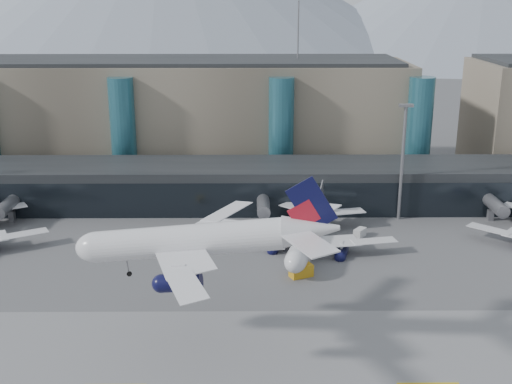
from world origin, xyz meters
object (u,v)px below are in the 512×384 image
veh_d (360,233)px  veh_g (315,233)px  veh_b (192,234)px  lightmast_mid (403,156)px  hero_jet (214,231)px  jet_parked_mid (311,225)px  veh_h (301,271)px  veh_c (325,251)px

veh_d → veh_g: size_ratio=1.08×
veh_b → lightmast_mid: bearing=-59.6°
hero_jet → veh_d: hero_jet is taller
jet_parked_mid → veh_b: 24.64m
veh_h → veh_b: bearing=113.4°
jet_parked_mid → lightmast_mid: bearing=-37.8°
lightmast_mid → hero_jet: bearing=-124.5°
hero_jet → veh_c: hero_jet is taller
hero_jet → veh_h: (13.66, 24.53, -16.74)m
veh_c → veh_d: size_ratio=1.18×
veh_h → hero_jet: bearing=-143.5°
veh_b → hero_jet: bearing=-154.0°
veh_c → veh_b: bearing=165.5°
lightmast_mid → veh_h: 40.56m
veh_b → veh_c: 27.92m
lightmast_mid → veh_b: (-44.74, -11.04, -13.70)m
veh_b → veh_g: veh_g is taller
lightmast_mid → jet_parked_mid: size_ratio=0.73×
jet_parked_mid → veh_c: bearing=-142.2°
veh_g → lightmast_mid: bearing=89.6°
veh_d → veh_h: 23.63m
hero_jet → veh_d: bearing=66.3°
veh_c → veh_d: (8.31, 10.26, -0.13)m
lightmast_mid → veh_h: (-23.83, -30.00, -13.32)m
veh_d → veh_g: veh_d is taller
lightmast_mid → veh_g: lightmast_mid is taller
hero_jet → veh_h: 32.69m
veh_c → veh_g: veh_c is taller
lightmast_mid → veh_c: size_ratio=7.27×
veh_g → jet_parked_mid: bearing=-42.9°
veh_c → veh_g: (-0.86, 10.45, -0.18)m
veh_h → lightmast_mid: bearing=27.2°
lightmast_mid → veh_c: 31.04m
hero_jet → jet_parked_mid: bearing=74.9°
jet_parked_mid → veh_b: bearing=94.4°
veh_c → jet_parked_mid: bearing=118.6°
veh_d → veh_b: bearing=127.3°
veh_c → veh_h: (-5.22, -9.11, 0.12)m
veh_b → veh_g: bearing=-72.1°
veh_b → veh_h: 28.23m
lightmast_mid → veh_b: 48.08m
jet_parked_mid → veh_h: jet_parked_mid is taller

